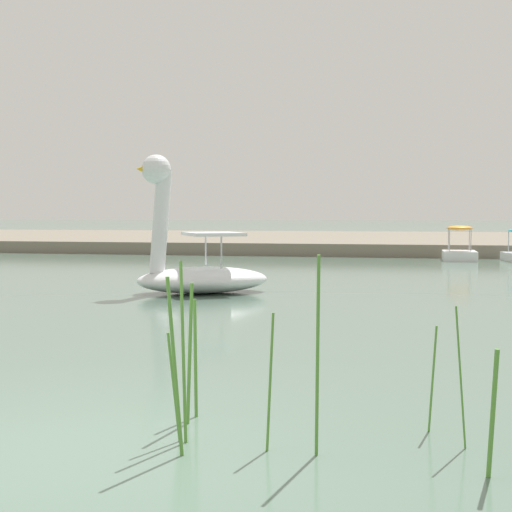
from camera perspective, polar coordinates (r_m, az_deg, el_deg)
The scene contains 5 objects.
ground_plane at distance 6.60m, azimuth -14.67°, elevation -13.57°, with size 459.14×459.14×0.00m, color #567060.
shore_bank_far at distance 46.05m, azimuth 9.03°, elevation 1.13°, with size 140.54×25.07×0.57m, color slate.
swan_boat at distance 18.17m, azimuth -4.49°, elevation -0.69°, with size 3.67×3.20×3.28m.
pedal_boat_orange at distance 31.97m, azimuth 15.01°, elevation 0.38°, with size 1.36×2.09×1.42m.
reed_clump_foreground at distance 6.14m, azimuth 5.02°, elevation -8.89°, with size 3.13×1.26×1.59m.
Camera 1 is at (2.93, -5.61, 1.89)m, focal length 53.32 mm.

